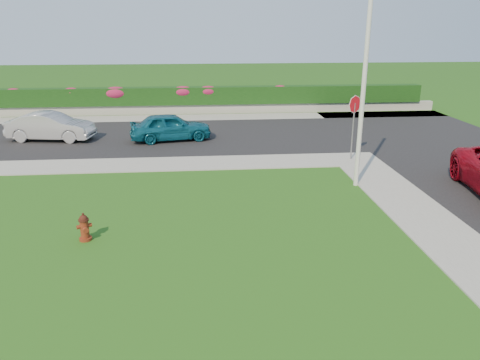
{
  "coord_description": "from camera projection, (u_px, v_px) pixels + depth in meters",
  "views": [
    {
      "loc": [
        0.35,
        -9.83,
        5.58
      ],
      "look_at": [
        1.57,
        4.03,
        0.9
      ],
      "focal_mm": 35.0,
      "sensor_mm": 36.0,
      "label": 1
    }
  ],
  "objects": [
    {
      "name": "sedan_silver",
      "position": [
        51.0,
        126.0,
        23.12
      ],
      "size": [
        4.35,
        2.09,
        1.38
      ],
      "primitive_type": "imported",
      "rotation": [
        0.0,
        0.0,
        1.41
      ],
      "color": "#A7A8AE",
      "rests_on": "street_far"
    },
    {
      "name": "hedge",
      "position": [
        178.0,
        96.0,
        30.03
      ],
      "size": [
        32.0,
        0.9,
        1.1
      ],
      "primitive_type": "cube",
      "color": "black",
      "rests_on": "retaining_wall"
    },
    {
      "name": "utility_pole",
      "position": [
        363.0,
        93.0,
        15.91
      ],
      "size": [
        0.16,
        0.16,
        6.64
      ],
      "primitive_type": "cylinder",
      "color": "silver",
      "rests_on": "ground"
    },
    {
      "name": "flower_clump_b",
      "position": [
        71.0,
        92.0,
        29.29
      ],
      "size": [
        1.1,
        0.71,
        0.55
      ],
      "primitive_type": "ellipsoid",
      "color": "#B21E5E",
      "rests_on": "hedge"
    },
    {
      "name": "flower_clump_f",
      "position": [
        280.0,
        89.0,
        30.38
      ],
      "size": [
        1.08,
        0.69,
        0.54
      ],
      "primitive_type": "ellipsoid",
      "color": "#B21E5E",
      "rests_on": "hedge"
    },
    {
      "name": "flower_clump_d",
      "position": [
        183.0,
        92.0,
        29.88
      ],
      "size": [
        1.39,
        0.89,
        0.69
      ],
      "primitive_type": "ellipsoid",
      "color": "#B21E5E",
      "rests_on": "hedge"
    },
    {
      "name": "sidewalk_far",
      "position": [
        44.0,
        167.0,
        19.03
      ],
      "size": [
        24.0,
        2.0,
        0.04
      ],
      "primitive_type": "cube",
      "color": "gray",
      "rests_on": "ground"
    },
    {
      "name": "fire_hydrant",
      "position": [
        84.0,
        228.0,
        12.55
      ],
      "size": [
        0.4,
        0.39,
        0.78
      ],
      "rotation": [
        0.0,
        0.0,
        0.42
      ],
      "color": "#52110C",
      "rests_on": "ground"
    },
    {
      "name": "sedan_teal",
      "position": [
        171.0,
        127.0,
        23.11
      ],
      "size": [
        4.2,
        2.3,
        1.35
      ],
      "primitive_type": "imported",
      "rotation": [
        0.0,
        0.0,
        1.76
      ],
      "color": "#0D5269",
      "rests_on": "street_far"
    },
    {
      "name": "flower_clump_a",
      "position": [
        14.0,
        93.0,
        28.99
      ],
      "size": [
        1.07,
        0.69,
        0.53
      ],
      "primitive_type": "ellipsoid",
      "color": "#B21E5E",
      "rests_on": "hedge"
    },
    {
      "name": "flower_clump_c",
      "position": [
        116.0,
        93.0,
        29.54
      ],
      "size": [
        1.55,
        1.0,
        0.78
      ],
      "primitive_type": "ellipsoid",
      "color": "#B21E5E",
      "rests_on": "hedge"
    },
    {
      "name": "street_far",
      "position": [
        95.0,
        138.0,
        23.83
      ],
      "size": [
        26.0,
        8.0,
        0.04
      ],
      "primitive_type": "cube",
      "color": "black",
      "rests_on": "ground"
    },
    {
      "name": "ground",
      "position": [
        189.0,
        272.0,
        11.03
      ],
      "size": [
        120.0,
        120.0,
        0.0
      ],
      "primitive_type": "plane",
      "color": "black",
      "rests_on": "ground"
    },
    {
      "name": "retaining_wall",
      "position": [
        178.0,
        109.0,
        30.21
      ],
      "size": [
        34.0,
        0.4,
        0.6
      ],
      "primitive_type": "cube",
      "color": "gray",
      "rests_on": "ground"
    },
    {
      "name": "flower_clump_e",
      "position": [
        208.0,
        91.0,
        30.01
      ],
      "size": [
        1.3,
        0.84,
        0.65
      ],
      "primitive_type": "ellipsoid",
      "color": "#B21E5E",
      "rests_on": "hedge"
    },
    {
      "name": "stop_sign",
      "position": [
        354.0,
        112.0,
        19.46
      ],
      "size": [
        0.64,
        0.43,
        2.76
      ],
      "rotation": [
        0.0,
        0.0,
        0.19
      ],
      "color": "slate",
      "rests_on": "ground"
    },
    {
      "name": "curb_corner",
      "position": [
        355.0,
        159.0,
        20.11
      ],
      "size": [
        2.0,
        2.0,
        0.04
      ],
      "primitive_type": "cube",
      "color": "gray",
      "rests_on": "ground"
    },
    {
      "name": "sidewalk_beyond",
      "position": [
        177.0,
        118.0,
        28.88
      ],
      "size": [
        34.0,
        2.0,
        0.04
      ],
      "primitive_type": "cube",
      "color": "gray",
      "rests_on": "ground"
    }
  ]
}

